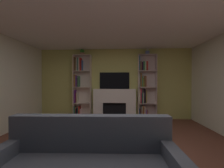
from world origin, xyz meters
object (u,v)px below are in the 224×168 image
(fireplace, at_px, (114,103))
(tv, at_px, (115,81))
(bookshelf_left, at_px, (80,86))
(potted_plant, at_px, (82,52))
(vase_with_flowers, at_px, (147,52))
(bookshelf_right, at_px, (145,89))

(fireplace, height_order, tv, tv)
(bookshelf_left, height_order, potted_plant, potted_plant)
(tv, bearing_deg, potted_plant, -174.04)
(bookshelf_left, xyz_separation_m, vase_with_flowers, (2.38, -0.05, 1.19))
(bookshelf_right, bearing_deg, potted_plant, -178.63)
(fireplace, height_order, bookshelf_left, bookshelf_left)
(tv, distance_m, potted_plant, 1.53)
(tv, height_order, bookshelf_right, bookshelf_right)
(tv, height_order, potted_plant, potted_plant)
(bookshelf_right, distance_m, vase_with_flowers, 1.28)
(fireplace, relative_size, bookshelf_right, 0.70)
(tv, distance_m, bookshelf_left, 1.25)
(bookshelf_left, height_order, vase_with_flowers, vase_with_flowers)
(fireplace, bearing_deg, tv, 90.00)
(bookshelf_right, distance_m, potted_plant, 2.57)
(bookshelf_left, relative_size, vase_with_flowers, 10.87)
(potted_plant, xyz_separation_m, vase_with_flowers, (2.30, -0.00, -0.02))
(potted_plant, bearing_deg, bookshelf_left, 146.88)
(tv, height_order, bookshelf_left, bookshelf_left)
(fireplace, distance_m, vase_with_flowers, 2.13)
(tv, distance_m, bookshelf_right, 1.11)
(vase_with_flowers, bearing_deg, bookshelf_left, 178.73)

